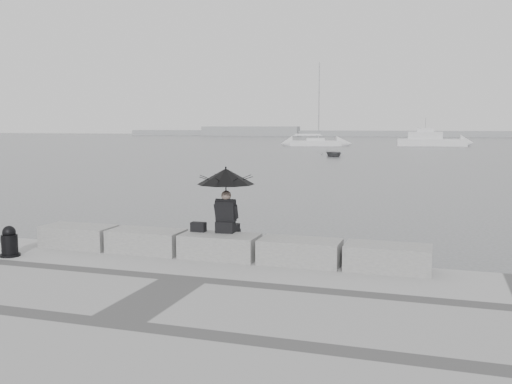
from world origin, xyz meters
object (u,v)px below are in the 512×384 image
(seated_person, at_px, (226,184))
(motor_cruiser, at_px, (432,140))
(mooring_bollard, at_px, (10,244))
(sailboat_left, at_px, (315,143))
(dinghy, at_px, (334,153))

(seated_person, distance_m, motor_cruiser, 81.42)
(mooring_bollard, distance_m, sailboat_left, 78.86)
(seated_person, distance_m, dinghy, 48.40)
(seated_person, height_order, sailboat_left, sailboat_left)
(seated_person, bearing_deg, mooring_bollard, -164.63)
(mooring_bollard, xyz_separation_m, sailboat_left, (-9.92, 78.24, -0.26))
(mooring_bollard, xyz_separation_m, dinghy, (-1.93, 49.45, -0.48))
(mooring_bollard, height_order, motor_cruiser, motor_cruiser)
(mooring_bollard, distance_m, dinghy, 49.49)
(mooring_bollard, height_order, sailboat_left, sailboat_left)
(mooring_bollard, xyz_separation_m, motor_cruiser, (7.45, 82.83, 0.12))
(seated_person, height_order, dinghy, seated_person)
(seated_person, xyz_separation_m, dinghy, (-6.22, 47.97, -1.72))
(motor_cruiser, bearing_deg, mooring_bollard, -97.54)
(motor_cruiser, bearing_deg, seated_person, -94.63)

